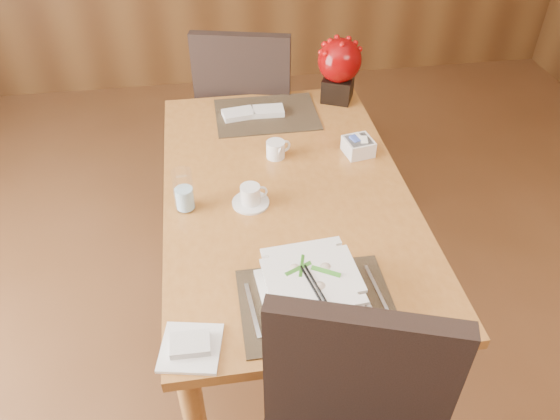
{
  "coord_description": "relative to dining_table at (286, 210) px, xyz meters",
  "views": [
    {
      "loc": [
        -0.27,
        -0.97,
        2.0
      ],
      "look_at": [
        -0.06,
        0.35,
        0.87
      ],
      "focal_mm": 35.0,
      "sensor_mm": 36.0,
      "label": 1
    }
  ],
  "objects": [
    {
      "name": "dining_table",
      "position": [
        0.0,
        0.0,
        0.0
      ],
      "size": [
        0.9,
        1.5,
        0.75
      ],
      "color": "#AB6C2F",
      "rests_on": "ground"
    },
    {
      "name": "placemat_near",
      "position": [
        0.0,
        -0.55,
        0.1
      ],
      "size": [
        0.45,
        0.33,
        0.01
      ],
      "primitive_type": "cube",
      "color": "black",
      "rests_on": "dining_table"
    },
    {
      "name": "placemat_far",
      "position": [
        0.0,
        0.55,
        0.1
      ],
      "size": [
        0.45,
        0.33,
        0.01
      ],
      "primitive_type": "cube",
      "color": "black",
      "rests_on": "dining_table"
    },
    {
      "name": "soup_setting",
      "position": [
        -0.02,
        -0.54,
        0.15
      ],
      "size": [
        0.31,
        0.31,
        0.12
      ],
      "rotation": [
        0.0,
        0.0,
        0.08
      ],
      "color": "white",
      "rests_on": "dining_table"
    },
    {
      "name": "coffee_cup",
      "position": [
        -0.14,
        -0.06,
        0.13
      ],
      "size": [
        0.13,
        0.13,
        0.08
      ],
      "rotation": [
        0.0,
        0.0,
        0.11
      ],
      "color": "white",
      "rests_on": "dining_table"
    },
    {
      "name": "water_glass",
      "position": [
        -0.37,
        -0.05,
        0.18
      ],
      "size": [
        0.09,
        0.09,
        0.16
      ],
      "primitive_type": "cylinder",
      "rotation": [
        0.0,
        0.0,
        0.33
      ],
      "color": "silver",
      "rests_on": "dining_table"
    },
    {
      "name": "creamer_jug",
      "position": [
        -0.01,
        0.22,
        0.13
      ],
      "size": [
        0.12,
        0.12,
        0.07
      ],
      "primitive_type": null,
      "rotation": [
        0.0,
        0.0,
        0.34
      ],
      "color": "white",
      "rests_on": "dining_table"
    },
    {
      "name": "sugar_caddy",
      "position": [
        0.32,
        0.19,
        0.13
      ],
      "size": [
        0.12,
        0.12,
        0.06
      ],
      "primitive_type": "cube",
      "rotation": [
        0.0,
        0.0,
        0.18
      ],
      "color": "white",
      "rests_on": "dining_table"
    },
    {
      "name": "berry_decor",
      "position": [
        0.34,
        0.64,
        0.26
      ],
      "size": [
        0.2,
        0.2,
        0.29
      ],
      "rotation": [
        0.0,
        0.0,
        -0.43
      ],
      "color": "black",
      "rests_on": "dining_table"
    },
    {
      "name": "napkins_far",
      "position": [
        -0.05,
        0.55,
        0.11
      ],
      "size": [
        0.27,
        0.11,
        0.02
      ],
      "primitive_type": null,
      "rotation": [
        0.0,
        0.0,
        0.05
      ],
      "color": "silver",
      "rests_on": "dining_table"
    },
    {
      "name": "bread_plate",
      "position": [
        -0.37,
        -0.65,
        0.1
      ],
      "size": [
        0.19,
        0.19,
        0.01
      ],
      "primitive_type": "cube",
      "rotation": [
        0.0,
        0.0,
        -0.2
      ],
      "color": "white",
      "rests_on": "dining_table"
    },
    {
      "name": "far_chair",
      "position": [
        -0.06,
        0.91,
        -0.07
      ],
      "size": [
        0.58,
        0.58,
        1.03
      ],
      "rotation": [
        0.0,
        0.0,
        2.9
      ],
      "color": "black",
      "rests_on": "ground"
    }
  ]
}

